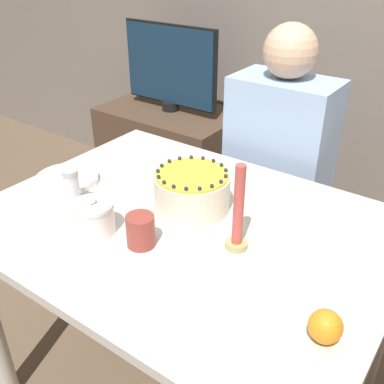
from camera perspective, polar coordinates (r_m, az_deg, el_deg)
The scene contains 11 objects.
dining_table at distance 1.42m, azimuth -0.85°, elevation -8.25°, with size 1.21×0.91×0.78m.
cake at distance 1.37m, azimuth 0.00°, elevation 0.14°, with size 0.23×0.23×0.13m.
sugar_bowl at distance 1.30m, azimuth -12.35°, elevation -3.20°, with size 0.12×0.12×0.12m.
sugar_shaker at distance 1.42m, azimuth -14.95°, elevation 0.43°, with size 0.05×0.05×0.13m.
plate_stack at distance 1.60m, azimuth -15.58°, elevation 1.59°, with size 0.21×0.21×0.02m.
candle at distance 1.18m, azimuth 5.86°, elevation -3.09°, with size 0.06×0.06×0.25m.
cup at distance 1.23m, azimuth -6.55°, elevation -4.91°, with size 0.08×0.08×0.09m.
orange_fruit_0 at distance 1.01m, azimuth 16.57°, elevation -16.05°, with size 0.07×0.07×0.07m.
person_man_blue_shirt at distance 1.95m, azimuth 10.48°, elevation -0.52°, with size 0.40×0.34×1.25m.
side_cabinet at distance 2.81m, azimuth -2.57°, elevation 4.43°, with size 0.81×0.52×0.62m.
tv_monitor at distance 2.62m, azimuth -2.82°, elevation 15.59°, with size 0.62×0.10×0.48m.
Camera 1 is at (0.67, -0.89, 1.52)m, focal length 42.00 mm.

